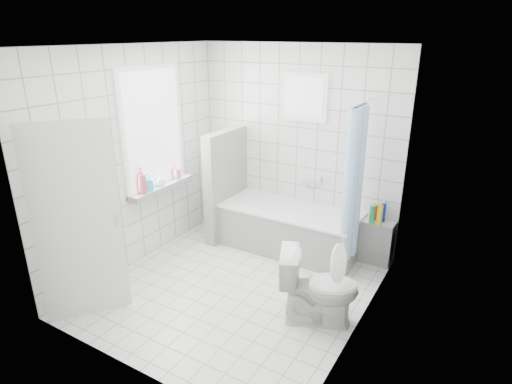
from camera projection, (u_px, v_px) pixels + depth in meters
The scene contains 19 objects.
ground at pixel (236, 287), 4.86m from camera, with size 3.00×3.00×0.00m, color white.
ceiling at pixel (231, 45), 3.94m from camera, with size 3.00×3.00×0.00m, color white.
wall_back at pixel (297, 147), 5.61m from camera, with size 2.80×0.02×2.60m, color white.
wall_front at pixel (123, 234), 3.19m from camera, with size 2.80×0.02×2.60m, color white.
wall_left at pixel (135, 159), 5.07m from camera, with size 0.02×3.00×2.60m, color white.
wall_right at pixel (367, 205), 3.73m from camera, with size 0.02×3.00×2.60m, color white.
window_left at pixel (154, 130), 5.18m from camera, with size 0.01×0.90×1.40m, color white.
window_back at pixel (304, 98), 5.30m from camera, with size 0.50×0.01×0.50m, color white.
window_sill at pixel (161, 188), 5.42m from camera, with size 0.18×1.02×0.08m, color white.
door at pixel (78, 224), 4.07m from camera, with size 0.04×0.80×2.00m, color silver.
bathtub at pixel (290, 229), 5.61m from camera, with size 1.79×0.77×0.58m.
partition_wall at pixel (226, 185), 5.87m from camera, with size 0.15×0.85×1.50m, color white.
tiled_ledge at pixel (376, 241), 5.31m from camera, with size 0.40×0.24×0.55m, color white.
toilet at pixel (319, 287), 4.16m from camera, with size 0.43×0.76×0.78m, color white.
curtain_rod at pixel (363, 103), 4.59m from camera, with size 0.02×0.02×0.80m, color silver.
shower_curtain at pixel (352, 185), 4.80m from camera, with size 0.14×0.48×1.78m, color #4484C7, non-canonical shape.
tub_faucet at pixel (309, 183), 5.63m from camera, with size 0.18×0.06×0.06m, color silver.
sill_bottles at pixel (153, 179), 5.24m from camera, with size 0.18×0.73×0.33m.
ledge_bottles at pixel (378, 213), 5.15m from camera, with size 0.16×0.20×0.25m.
Camera 1 is at (2.32, -3.47, 2.72)m, focal length 30.00 mm.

